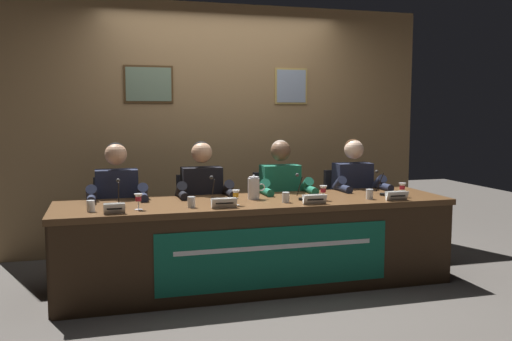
# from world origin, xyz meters

# --- Properties ---
(ground_plane) EXTENTS (12.00, 12.00, 0.00)m
(ground_plane) POSITION_xyz_m (0.00, 0.00, 0.00)
(ground_plane) COLOR #4C4742
(wall_back_panelled) EXTENTS (4.51, 0.14, 2.60)m
(wall_back_panelled) POSITION_xyz_m (-0.00, 1.38, 1.30)
(wall_back_panelled) COLOR #937047
(wall_back_panelled) RESTS_ON ground_plane
(conference_table) EXTENTS (3.31, 0.86, 0.73)m
(conference_table) POSITION_xyz_m (0.00, -0.11, 0.51)
(conference_table) COLOR brown
(conference_table) RESTS_ON ground_plane
(chair_far_left) EXTENTS (0.44, 0.44, 0.88)m
(chair_far_left) POSITION_xyz_m (-1.13, 0.61, 0.42)
(chair_far_left) COLOR black
(chair_far_left) RESTS_ON ground_plane
(panelist_far_left) EXTENTS (0.51, 0.48, 1.21)m
(panelist_far_left) POSITION_xyz_m (-1.13, 0.41, 0.70)
(panelist_far_left) COLOR black
(panelist_far_left) RESTS_ON ground_plane
(nameplate_far_left) EXTENTS (0.15, 0.06, 0.08)m
(nameplate_far_left) POSITION_xyz_m (-1.17, -0.33, 0.77)
(nameplate_far_left) COLOR white
(nameplate_far_left) RESTS_ON conference_table
(juice_glass_far_left) EXTENTS (0.06, 0.06, 0.12)m
(juice_glass_far_left) POSITION_xyz_m (-0.99, -0.21, 0.82)
(juice_glass_far_left) COLOR white
(juice_glass_far_left) RESTS_ON conference_table
(water_cup_far_left) EXTENTS (0.06, 0.06, 0.08)m
(water_cup_far_left) POSITION_xyz_m (-1.33, -0.20, 0.77)
(water_cup_far_left) COLOR silver
(water_cup_far_left) RESTS_ON conference_table
(microphone_far_left) EXTENTS (0.06, 0.17, 0.22)m
(microphone_far_left) POSITION_xyz_m (-1.13, -0.05, 0.81)
(microphone_far_left) COLOR black
(microphone_far_left) RESTS_ON conference_table
(chair_center_left) EXTENTS (0.44, 0.44, 0.88)m
(chair_center_left) POSITION_xyz_m (-0.38, 0.61, 0.42)
(chair_center_left) COLOR black
(chair_center_left) RESTS_ON ground_plane
(panelist_center_left) EXTENTS (0.51, 0.48, 1.21)m
(panelist_center_left) POSITION_xyz_m (-0.38, 0.41, 0.70)
(panelist_center_left) COLOR black
(panelist_center_left) RESTS_ON ground_plane
(nameplate_center_left) EXTENTS (0.20, 0.06, 0.08)m
(nameplate_center_left) POSITION_xyz_m (-0.34, -0.31, 0.77)
(nameplate_center_left) COLOR white
(nameplate_center_left) RESTS_ON conference_table
(juice_glass_center_left) EXTENTS (0.06, 0.06, 0.12)m
(juice_glass_center_left) POSITION_xyz_m (-0.23, -0.22, 0.82)
(juice_glass_center_left) COLOR white
(juice_glass_center_left) RESTS_ON conference_table
(water_cup_center_left) EXTENTS (0.06, 0.06, 0.08)m
(water_cup_center_left) POSITION_xyz_m (-0.58, -0.22, 0.77)
(water_cup_center_left) COLOR silver
(water_cup_center_left) RESTS_ON conference_table
(microphone_center_left) EXTENTS (0.06, 0.17, 0.22)m
(microphone_center_left) POSITION_xyz_m (-0.38, -0.06, 0.81)
(microphone_center_left) COLOR black
(microphone_center_left) RESTS_ON conference_table
(chair_center_right) EXTENTS (0.44, 0.44, 0.88)m
(chair_center_right) POSITION_xyz_m (0.38, 0.61, 0.42)
(chair_center_right) COLOR black
(chair_center_right) RESTS_ON ground_plane
(panelist_center_right) EXTENTS (0.51, 0.48, 1.21)m
(panelist_center_right) POSITION_xyz_m (0.38, 0.41, 0.70)
(panelist_center_right) COLOR black
(panelist_center_right) RESTS_ON ground_plane
(nameplate_center_right) EXTENTS (0.19, 0.06, 0.08)m
(nameplate_center_right) POSITION_xyz_m (0.40, -0.33, 0.77)
(nameplate_center_right) COLOR white
(nameplate_center_right) RESTS_ON conference_table
(juice_glass_center_right) EXTENTS (0.06, 0.06, 0.12)m
(juice_glass_center_right) POSITION_xyz_m (0.54, -0.17, 0.82)
(juice_glass_center_right) COLOR white
(juice_glass_center_right) RESTS_ON conference_table
(water_cup_center_right) EXTENTS (0.06, 0.06, 0.08)m
(water_cup_center_right) POSITION_xyz_m (0.20, -0.19, 0.77)
(water_cup_center_right) COLOR silver
(water_cup_center_right) RESTS_ON conference_table
(microphone_center_right) EXTENTS (0.06, 0.17, 0.22)m
(microphone_center_right) POSITION_xyz_m (0.37, -0.08, 0.81)
(microphone_center_right) COLOR black
(microphone_center_right) RESTS_ON conference_table
(chair_far_right) EXTENTS (0.44, 0.44, 0.88)m
(chair_far_right) POSITION_xyz_m (1.13, 0.61, 0.42)
(chair_far_right) COLOR black
(chair_far_right) RESTS_ON ground_plane
(panelist_far_right) EXTENTS (0.51, 0.48, 1.21)m
(panelist_far_right) POSITION_xyz_m (1.13, 0.41, 0.70)
(panelist_far_right) COLOR black
(panelist_far_right) RESTS_ON ground_plane
(nameplate_far_right) EXTENTS (0.19, 0.06, 0.08)m
(nameplate_far_right) POSITION_xyz_m (1.13, -0.34, 0.77)
(nameplate_far_right) COLOR white
(nameplate_far_right) RESTS_ON conference_table
(juice_glass_far_right) EXTENTS (0.06, 0.06, 0.12)m
(juice_glass_far_right) POSITION_xyz_m (1.27, -0.19, 0.82)
(juice_glass_far_right) COLOR white
(juice_glass_far_right) RESTS_ON conference_table
(water_cup_far_right) EXTENTS (0.06, 0.06, 0.08)m
(water_cup_far_right) POSITION_xyz_m (0.94, -0.22, 0.77)
(water_cup_far_right) COLOR silver
(water_cup_far_right) RESTS_ON conference_table
(microphone_far_right) EXTENTS (0.06, 0.17, 0.22)m
(microphone_far_right) POSITION_xyz_m (1.16, -0.03, 0.81)
(microphone_far_right) COLOR black
(microphone_far_right) RESTS_ON conference_table
(water_pitcher_central) EXTENTS (0.15, 0.10, 0.21)m
(water_pitcher_central) POSITION_xyz_m (-0.01, 0.05, 0.83)
(water_pitcher_central) COLOR silver
(water_pitcher_central) RESTS_ON conference_table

